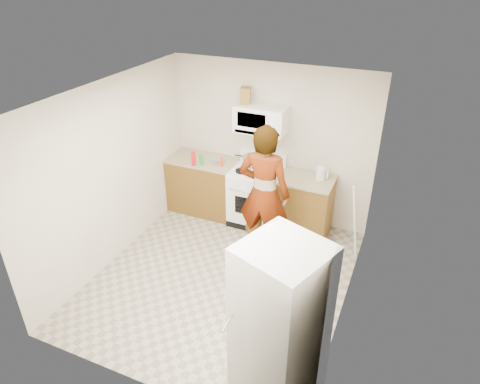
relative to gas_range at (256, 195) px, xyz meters
The scene contains 20 objects.
floor 1.56m from the gas_range, 86.14° to the right, with size 3.60×3.60×0.00m, color gray.
back_wall 0.83m from the gas_range, 72.00° to the left, with size 3.20×0.02×2.50m, color beige.
right_wall 2.37m from the gas_range, 41.25° to the right, with size 0.02×3.60×2.50m, color beige.
cabinet_left 0.94m from the gas_range, behind, with size 1.12×0.62×0.90m, color brown.
counter_left 1.03m from the gas_range, behind, with size 1.14×0.64×0.04m, color #9A8D68.
cabinet_right 0.78m from the gas_range, ahead, with size 0.80×0.62×0.90m, color brown.
counter_right 0.89m from the gas_range, ahead, with size 0.82×0.64×0.04m, color #9A8D68.
gas_range is the anchor object (origin of this frame).
microwave 1.22m from the gas_range, 90.00° to the left, with size 0.76×0.38×0.40m, color white.
person 0.99m from the gas_range, 62.11° to the right, with size 0.72×0.47×1.97m, color tan.
fridge 3.07m from the gas_range, 64.50° to the right, with size 0.70×0.70×1.70m, color silver.
kettle 1.11m from the gas_range, ahead, with size 0.15×0.15×0.18m, color silver.
jug 1.56m from the gas_range, 150.64° to the left, with size 0.14×0.14×0.24m, color brown.
saucepan 0.56m from the gas_range, 144.26° to the left, with size 0.25×0.25×0.14m, color #B2B2B6.
tray 0.49m from the gas_range, 19.16° to the right, with size 0.25×0.16×0.05m, color silver.
bottle_spray 1.14m from the gas_range, 165.54° to the right, with size 0.07×0.07×0.22m, color red.
bottle_hot_sauce 0.77m from the gas_range, 169.26° to the right, with size 0.05×0.05×0.15m, color #D14117.
bottle_green_cap 1.03m from the gas_range, 166.50° to the right, with size 0.06×0.06×0.18m, color #198E2B.
pot_lid 0.80m from the gas_range, behind, with size 0.25×0.25×0.01m, color silver.
broom 1.66m from the gas_range, 14.54° to the right, with size 0.03×0.03×1.23m, color silver.
Camera 1 is at (2.00, -4.03, 3.81)m, focal length 32.00 mm.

